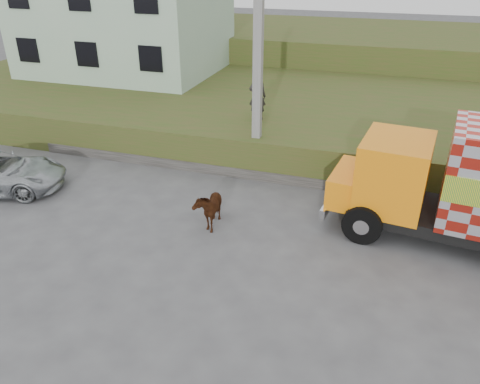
% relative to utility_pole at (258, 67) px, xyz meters
% --- Properties ---
extents(ground, '(120.00, 120.00, 0.00)m').
position_rel_utility_pole_xyz_m(ground, '(1.00, -4.60, -4.08)').
color(ground, '#474749').
rests_on(ground, ground).
extents(embankment, '(40.00, 12.00, 1.50)m').
position_rel_utility_pole_xyz_m(embankment, '(1.00, 5.40, -3.33)').
color(embankment, '#36511B').
rests_on(embankment, ground).
extents(embankment_far, '(40.00, 12.00, 3.00)m').
position_rel_utility_pole_xyz_m(embankment_far, '(1.00, 17.40, -2.58)').
color(embankment_far, '#36511B').
rests_on(embankment_far, ground).
extents(retaining_strip, '(16.00, 0.50, 0.40)m').
position_rel_utility_pole_xyz_m(retaining_strip, '(-1.00, -0.40, -3.88)').
color(retaining_strip, '#595651').
rests_on(retaining_strip, ground).
extents(building, '(10.00, 8.00, 6.00)m').
position_rel_utility_pole_xyz_m(building, '(-10.00, 8.40, 0.42)').
color(building, '#A6C2A5').
rests_on(building, embankment).
extents(utility_pole, '(1.20, 0.30, 8.00)m').
position_rel_utility_pole_xyz_m(utility_pole, '(0.00, 0.00, 0.00)').
color(utility_pole, gray).
rests_on(utility_pole, ground).
extents(cow, '(0.86, 1.56, 1.25)m').
position_rel_utility_pole_xyz_m(cow, '(-0.36, -4.07, -3.45)').
color(cow, '#381C0E').
rests_on(cow, ground).
extents(pedestrian, '(0.75, 0.56, 1.88)m').
position_rel_utility_pole_xyz_m(pedestrian, '(-0.56, 2.02, -1.64)').
color(pedestrian, '#2D2A28').
rests_on(pedestrian, embankment).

